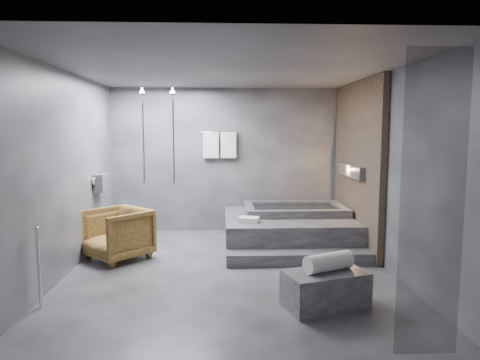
{
  "coord_description": "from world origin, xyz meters",
  "views": [
    {
      "loc": [
        -0.1,
        -5.9,
        1.98
      ],
      "look_at": [
        0.16,
        0.3,
        1.26
      ],
      "focal_mm": 32.0,
      "sensor_mm": 36.0,
      "label": 1
    }
  ],
  "objects": [
    {
      "name": "room",
      "position": [
        0.4,
        0.24,
        1.73
      ],
      "size": [
        5.0,
        5.04,
        2.82
      ],
      "color": "#2B2B2D",
      "rests_on": "ground"
    },
    {
      "name": "tub_deck",
      "position": [
        1.05,
        1.45,
        0.25
      ],
      "size": [
        2.2,
        2.0,
        0.5
      ],
      "primitive_type": "cube",
      "color": "#303032",
      "rests_on": "ground"
    },
    {
      "name": "tub_step",
      "position": [
        1.05,
        0.27,
        0.09
      ],
      "size": [
        2.2,
        0.36,
        0.18
      ],
      "primitive_type": "cube",
      "color": "#303032",
      "rests_on": "ground"
    },
    {
      "name": "concrete_bench",
      "position": [
        1.05,
        -1.31,
        0.2
      ],
      "size": [
        1.01,
        0.75,
        0.41
      ],
      "primitive_type": "cube",
      "rotation": [
        0.0,
        0.0,
        0.3
      ],
      "color": "#38383B",
      "rests_on": "ground"
    },
    {
      "name": "driftwood_chair",
      "position": [
        -1.73,
        0.63,
        0.39
      ],
      "size": [
        1.21,
        1.21,
        0.79
      ],
      "primitive_type": "imported",
      "rotation": [
        0.0,
        0.0,
        -0.77
      ],
      "color": "#442D11",
      "rests_on": "ground"
    },
    {
      "name": "rolled_towel",
      "position": [
        1.09,
        -1.28,
        0.51
      ],
      "size": [
        0.61,
        0.42,
        0.21
      ],
      "primitive_type": "cylinder",
      "rotation": [
        0.0,
        1.57,
        0.42
      ],
      "color": "white",
      "rests_on": "concrete_bench"
    },
    {
      "name": "deck_towel",
      "position": [
        0.33,
        0.9,
        0.54
      ],
      "size": [
        0.36,
        0.3,
        0.08
      ],
      "primitive_type": "cube",
      "rotation": [
        0.0,
        0.0,
        -0.27
      ],
      "color": "silver",
      "rests_on": "tub_deck"
    }
  ]
}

